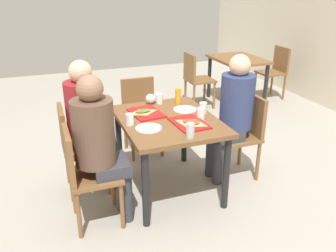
{
  "coord_description": "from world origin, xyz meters",
  "views": [
    {
      "loc": [
        2.78,
        -1.03,
        1.9
      ],
      "look_at": [
        0.0,
        0.0,
        0.66
      ],
      "focal_mm": 37.9,
      "sensor_mm": 36.0,
      "label": 1
    }
  ],
  "objects_px": {
    "plastic_cup_c": "(159,99)",
    "chair_near_right": "(84,171)",
    "person_in_brown_jacket": "(99,140)",
    "plastic_cup_d": "(201,113)",
    "main_table": "(168,129)",
    "soda_can": "(190,131)",
    "person_in_red": "(89,116)",
    "chair_left_end": "(141,110)",
    "background_table": "(238,66)",
    "paper_plate_center": "(185,109)",
    "background_chair_near": "(195,76)",
    "plastic_cup_a": "(203,108)",
    "foil_bundle": "(151,99)",
    "background_chair_far": "(276,69)",
    "person_far_side": "(233,108)",
    "pizza_slice_a": "(143,111)",
    "paper_plate_near_edge": "(149,128)",
    "condiment_bottle": "(178,96)",
    "pizza_slice_b": "(191,122)",
    "tray_red_far": "(189,123)",
    "chair_near_left": "(76,143)",
    "chair_far_side": "(244,130)",
    "tray_red_near": "(146,113)"
  },
  "relations": [
    {
      "from": "plastic_cup_c",
      "to": "paper_plate_near_edge",
      "type": "bearing_deg",
      "value": -27.07
    },
    {
      "from": "main_table",
      "to": "person_in_brown_jacket",
      "type": "relative_size",
      "value": 0.84
    },
    {
      "from": "paper_plate_near_edge",
      "to": "pizza_slice_a",
      "type": "height_order",
      "value": "pizza_slice_a"
    },
    {
      "from": "person_far_side",
      "to": "plastic_cup_d",
      "type": "xyz_separation_m",
      "value": [
        0.11,
        -0.39,
        0.04
      ]
    },
    {
      "from": "paper_plate_center",
      "to": "tray_red_far",
      "type": "bearing_deg",
      "value": -17.17
    },
    {
      "from": "background_chair_far",
      "to": "plastic_cup_c",
      "type": "bearing_deg",
      "value": -57.98
    },
    {
      "from": "foil_bundle",
      "to": "plastic_cup_a",
      "type": "bearing_deg",
      "value": 42.1
    },
    {
      "from": "background_table",
      "to": "background_chair_near",
      "type": "height_order",
      "value": "background_chair_near"
    },
    {
      "from": "plastic_cup_a",
      "to": "foil_bundle",
      "type": "distance_m",
      "value": 0.57
    },
    {
      "from": "plastic_cup_c",
      "to": "chair_near_right",
      "type": "bearing_deg",
      "value": -51.84
    },
    {
      "from": "chair_far_side",
      "to": "plastic_cup_a",
      "type": "height_order",
      "value": "chair_far_side"
    },
    {
      "from": "person_far_side",
      "to": "background_table",
      "type": "distance_m",
      "value": 2.42
    },
    {
      "from": "foil_bundle",
      "to": "pizza_slice_a",
      "type": "bearing_deg",
      "value": -31.39
    },
    {
      "from": "person_in_brown_jacket",
      "to": "plastic_cup_d",
      "type": "xyz_separation_m",
      "value": [
        -0.16,
        0.94,
        0.04
      ]
    },
    {
      "from": "paper_plate_center",
      "to": "pizza_slice_b",
      "type": "height_order",
      "value": "pizza_slice_b"
    },
    {
      "from": "chair_near_right",
      "to": "paper_plate_center",
      "type": "xyz_separation_m",
      "value": [
        -0.42,
        1.04,
        0.24
      ]
    },
    {
      "from": "background_chair_near",
      "to": "background_chair_far",
      "type": "xyz_separation_m",
      "value": [
        0.0,
        1.47,
        0.0
      ]
    },
    {
      "from": "paper_plate_near_edge",
      "to": "paper_plate_center",
      "type": "bearing_deg",
      "value": 124.18
    },
    {
      "from": "pizza_slice_b",
      "to": "background_table",
      "type": "distance_m",
      "value": 2.89
    },
    {
      "from": "plastic_cup_a",
      "to": "foil_bundle",
      "type": "height_order",
      "value": "same"
    },
    {
      "from": "paper_plate_near_edge",
      "to": "pizza_slice_a",
      "type": "xyz_separation_m",
      "value": [
        -0.35,
        0.05,
        0.02
      ]
    },
    {
      "from": "main_table",
      "to": "plastic_cup_c",
      "type": "bearing_deg",
      "value": 171.44
    },
    {
      "from": "chair_left_end",
      "to": "background_table",
      "type": "xyz_separation_m",
      "value": [
        -1.14,
        1.94,
        0.11
      ]
    },
    {
      "from": "plastic_cup_d",
      "to": "paper_plate_near_edge",
      "type": "bearing_deg",
      "value": -84.08
    },
    {
      "from": "person_in_red",
      "to": "paper_plate_near_edge",
      "type": "height_order",
      "value": "person_in_red"
    },
    {
      "from": "person_in_brown_jacket",
      "to": "paper_plate_near_edge",
      "type": "xyz_separation_m",
      "value": [
        -0.11,
        0.43,
        -0.01
      ]
    },
    {
      "from": "person_in_red",
      "to": "plastic_cup_d",
      "type": "height_order",
      "value": "person_in_red"
    },
    {
      "from": "person_in_red",
      "to": "background_chair_near",
      "type": "bearing_deg",
      "value": 133.74
    },
    {
      "from": "chair_left_end",
      "to": "tray_red_far",
      "type": "xyz_separation_m",
      "value": [
        1.09,
        0.13,
        0.24
      ]
    },
    {
      "from": "person_in_brown_jacket",
      "to": "condiment_bottle",
      "type": "distance_m",
      "value": 1.08
    },
    {
      "from": "plastic_cup_a",
      "to": "background_chair_near",
      "type": "relative_size",
      "value": 0.12
    },
    {
      "from": "pizza_slice_a",
      "to": "soda_can",
      "type": "distance_m",
      "value": 0.67
    },
    {
      "from": "chair_near_left",
      "to": "plastic_cup_c",
      "type": "distance_m",
      "value": 0.93
    },
    {
      "from": "person_in_red",
      "to": "paper_plate_center",
      "type": "xyz_separation_m",
      "value": [
        0.11,
        0.9,
        -0.01
      ]
    },
    {
      "from": "tray_red_near",
      "to": "background_chair_far",
      "type": "bearing_deg",
      "value": 123.52
    },
    {
      "from": "chair_near_right",
      "to": "plastic_cup_d",
      "type": "relative_size",
      "value": 8.48
    },
    {
      "from": "chair_near_right",
      "to": "chair_left_end",
      "type": "distance_m",
      "value": 1.42
    },
    {
      "from": "chair_near_left",
      "to": "background_chair_far",
      "type": "relative_size",
      "value": 1.0
    },
    {
      "from": "soda_can",
      "to": "background_chair_far",
      "type": "height_order",
      "value": "soda_can"
    },
    {
      "from": "soda_can",
      "to": "person_in_red",
      "type": "bearing_deg",
      "value": -135.92
    },
    {
      "from": "paper_plate_near_edge",
      "to": "foil_bundle",
      "type": "distance_m",
      "value": 0.64
    },
    {
      "from": "plastic_cup_c",
      "to": "chair_left_end",
      "type": "bearing_deg",
      "value": -172.62
    },
    {
      "from": "chair_near_left",
      "to": "condiment_bottle",
      "type": "bearing_deg",
      "value": 94.34
    },
    {
      "from": "person_in_brown_jacket",
      "to": "plastic_cup_a",
      "type": "xyz_separation_m",
      "value": [
        -0.29,
        1.02,
        0.04
      ]
    },
    {
      "from": "tray_red_near",
      "to": "plastic_cup_d",
      "type": "distance_m",
      "value": 0.51
    },
    {
      "from": "paper_plate_near_edge",
      "to": "background_chair_far",
      "type": "height_order",
      "value": "background_chair_far"
    },
    {
      "from": "tray_red_far",
      "to": "background_chair_far",
      "type": "height_order",
      "value": "background_chair_far"
    },
    {
      "from": "pizza_slice_a",
      "to": "background_chair_far",
      "type": "bearing_deg",
      "value": 123.15
    },
    {
      "from": "plastic_cup_a",
      "to": "soda_can",
      "type": "bearing_deg",
      "value": -35.52
    },
    {
      "from": "paper_plate_near_edge",
      "to": "soda_can",
      "type": "relative_size",
      "value": 1.8
    }
  ]
}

